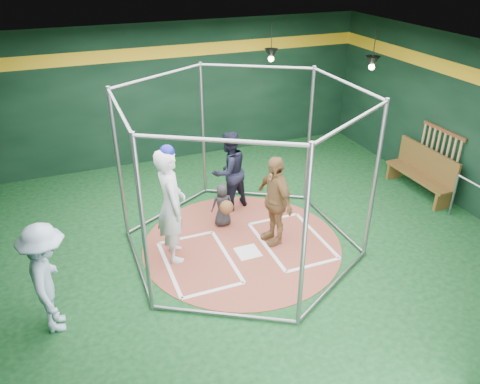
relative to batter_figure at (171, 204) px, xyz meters
name	(u,v)px	position (x,y,z in m)	size (l,w,h in m)	color
room_shell	(242,162)	(1.29, -0.11, 0.65)	(10.10, 9.10, 3.53)	#0C3514
clay_disc	(242,244)	(1.29, -0.11, -1.10)	(3.80, 3.80, 0.01)	#984937
home_plate	(248,252)	(1.29, -0.41, -1.09)	(0.43, 0.43, 0.01)	white
batter_box_left	(199,262)	(0.34, -0.36, -1.09)	(1.17, 1.77, 0.01)	white
batter_box_right	(292,240)	(2.24, -0.36, -1.09)	(1.17, 1.77, 0.01)	white
batting_cage	(242,175)	(1.29, -0.11, 0.40)	(4.05, 4.67, 3.00)	gray
bat_rack	(440,150)	(6.22, 0.29, -0.05)	(0.07, 1.25, 0.98)	brown
pendant_lamp_near	(271,54)	(3.49, 3.49, 1.64)	(0.34, 0.34, 0.90)	black
pendant_lamp_far	(372,62)	(5.29, 1.89, 1.64)	(0.34, 0.34, 0.90)	black
batter_figure	(171,204)	(0.00, 0.00, 0.00)	(0.56, 0.81, 2.21)	silver
visitor_leopard	(274,200)	(1.91, -0.21, -0.20)	(1.04, 0.43, 1.78)	#B0834B
catcher_figure	(223,205)	(1.19, 0.66, -0.62)	(0.47, 0.55, 0.91)	black
umpire	(229,171)	(1.57, 1.31, -0.22)	(0.85, 0.66, 1.74)	black
bystander_blue	(49,279)	(-2.09, -1.09, -0.22)	(1.15, 0.66, 1.78)	#ABC6E2
dugout_bench	(423,171)	(5.93, 0.36, -0.56)	(0.43, 1.84, 1.07)	brown
steel_railing	(475,199)	(5.84, -1.23, -0.46)	(0.05, 1.11, 0.96)	gray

